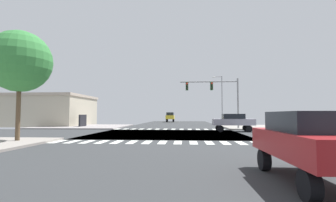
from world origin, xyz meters
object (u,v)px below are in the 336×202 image
at_px(bank_building, 53,110).
at_px(sidewalk_tree, 20,62).
at_px(suv_farside_1, 170,116).
at_px(sedan_nearside_1, 233,121).
at_px(traffic_signal_mast, 215,91).
at_px(sedan_crossing_2, 309,140).
at_px(street_lamp, 221,96).

relative_size(bank_building, sidewalk_tree, 1.72).
bearing_deg(suv_farside_1, bank_building, 50.87).
relative_size(sedan_nearside_1, suv_farside_1, 0.93).
height_order(traffic_signal_mast, suv_farside_1, traffic_signal_mast).
bearing_deg(sidewalk_tree, sedan_crossing_2, -31.01).
bearing_deg(traffic_signal_mast, street_lamp, 78.99).
xyz_separation_m(sedan_nearside_1, suv_farside_1, (-8.82, 33.83, 0.28)).
bearing_deg(traffic_signal_mast, suv_farside_1, 103.84).
height_order(street_lamp, bank_building, street_lamp).
bearing_deg(traffic_signal_mast, sedan_crossing_2, -90.86).
relative_size(traffic_signal_mast, street_lamp, 0.83).
xyz_separation_m(bank_building, suv_farside_1, (17.76, 21.83, -1.08)).
xyz_separation_m(street_lamp, suv_farside_1, (-9.99, 16.35, -3.72)).
relative_size(sidewalk_tree, sedan_nearside_1, 1.69).
xyz_separation_m(street_lamp, sedan_crossing_2, (-2.99, -37.52, -4.00)).
height_order(suv_farside_1, sedan_crossing_2, suv_farside_1).
relative_size(traffic_signal_mast, sidewalk_tree, 0.99).
bearing_deg(traffic_signal_mast, sidewalk_tree, -132.78).
xyz_separation_m(street_lamp, sidewalk_tree, (-17.04, -29.08, 0.13)).
distance_m(traffic_signal_mast, suv_farside_1, 30.94).
relative_size(street_lamp, sedan_nearside_1, 2.01).
height_order(street_lamp, sedan_nearside_1, street_lamp).
height_order(traffic_signal_mast, sedan_nearside_1, traffic_signal_mast).
bearing_deg(sidewalk_tree, traffic_signal_mast, 47.22).
relative_size(bank_building, suv_farside_1, 2.71).
bearing_deg(sidewalk_tree, suv_farside_1, 81.19).
bearing_deg(sidewalk_tree, sedan_nearside_1, 36.18).
bearing_deg(sedan_nearside_1, suv_farside_1, -165.39).
xyz_separation_m(sidewalk_tree, sedan_nearside_1, (15.86, 11.60, -4.14)).
distance_m(street_lamp, bank_building, 28.41).
relative_size(traffic_signal_mast, suv_farside_1, 1.56).
distance_m(traffic_signal_mast, bank_building, 26.47).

